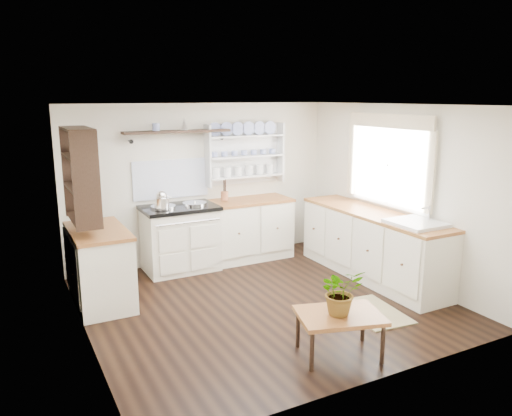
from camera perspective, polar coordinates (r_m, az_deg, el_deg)
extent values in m
cube|color=black|center=(6.02, 0.94, -10.75)|extent=(4.00, 3.80, 0.01)
cube|color=beige|center=(7.36, -6.13, 2.86)|extent=(4.00, 0.02, 2.30)
cube|color=beige|center=(6.83, 15.87, 1.69)|extent=(0.02, 3.80, 2.30)
cube|color=beige|center=(5.05, -19.38, -2.33)|extent=(0.02, 3.80, 2.30)
cube|color=white|center=(5.53, 1.03, 11.69)|extent=(4.00, 3.80, 0.01)
cube|color=white|center=(6.86, 14.94, 4.75)|extent=(0.04, 1.40, 1.00)
cube|color=white|center=(6.85, 14.82, 4.74)|extent=(0.02, 1.50, 1.10)
cube|color=beige|center=(6.78, 14.97, 9.59)|extent=(0.04, 1.55, 0.18)
cube|color=white|center=(7.05, -8.64, -3.62)|extent=(0.98, 0.64, 0.87)
cube|color=black|center=(6.94, -8.77, 0.01)|extent=(1.02, 0.68, 0.05)
cylinder|color=silver|center=(6.87, -10.56, 0.15)|extent=(0.33, 0.33, 0.03)
cylinder|color=silver|center=(7.01, -7.03, 0.52)|extent=(0.33, 0.33, 0.03)
cylinder|color=silver|center=(6.64, -7.72, -1.63)|extent=(0.89, 0.02, 0.02)
cube|color=#ECE5CC|center=(7.48, -0.88, -2.48)|extent=(1.25, 0.60, 0.88)
cube|color=brown|center=(7.38, -0.89, 0.82)|extent=(1.27, 0.63, 0.04)
cube|color=#ECE5CC|center=(6.87, 13.12, -4.19)|extent=(0.60, 2.40, 0.88)
cube|color=brown|center=(6.76, 13.30, -0.62)|extent=(0.62, 2.43, 0.04)
cube|color=white|center=(6.25, 17.75, -2.72)|extent=(0.55, 0.60, 0.28)
cylinder|color=silver|center=(6.35, 19.14, -0.73)|extent=(0.02, 0.02, 0.22)
cube|color=#ECE5CC|center=(6.15, -17.40, -6.47)|extent=(0.60, 1.10, 0.88)
cube|color=brown|center=(6.02, -17.68, -2.51)|extent=(0.62, 1.13, 0.04)
cube|color=white|center=(7.54, -1.53, 6.23)|extent=(1.20, 0.03, 0.90)
cube|color=white|center=(7.46, -1.22, 6.17)|extent=(1.20, 0.22, 0.02)
cylinder|color=navy|center=(7.45, -1.27, 8.24)|extent=(0.20, 0.02, 0.20)
cube|color=black|center=(7.01, -8.96, 8.63)|extent=(1.50, 0.24, 0.04)
cone|color=black|center=(6.90, -14.27, 7.42)|extent=(0.06, 0.20, 0.06)
cone|color=black|center=(7.32, -4.24, 8.05)|extent=(0.06, 0.20, 0.06)
cube|color=black|center=(5.87, -19.46, 3.67)|extent=(0.28, 0.80, 1.05)
cylinder|color=#A15D3B|center=(7.29, -3.62, 1.40)|extent=(0.11, 0.11, 0.13)
cube|color=brown|center=(4.81, 9.55, -12.03)|extent=(0.90, 0.75, 0.04)
cylinder|color=black|center=(4.61, 6.39, -15.99)|extent=(0.04, 0.04, 0.38)
cylinder|color=black|center=(4.99, 4.81, -13.58)|extent=(0.04, 0.04, 0.38)
cylinder|color=black|center=(4.84, 14.28, -14.87)|extent=(0.04, 0.04, 0.38)
cylinder|color=black|center=(5.20, 12.13, -12.70)|extent=(0.04, 0.04, 0.38)
imported|color=#3F7233|center=(4.71, 9.66, -9.36)|extent=(0.45, 0.40, 0.44)
cube|color=olive|center=(5.91, 13.29, -11.49)|extent=(0.63, 0.90, 0.02)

